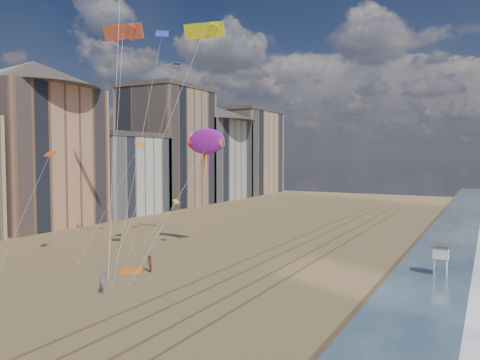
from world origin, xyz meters
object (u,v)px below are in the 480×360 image
object	(u,v)px
lifeguard_stand	(441,252)
kite_flyer_a	(102,284)
kite_flyer_b	(149,264)
show_kite	(206,142)
grounded_kite	(131,271)

from	to	relation	value
lifeguard_stand	kite_flyer_a	bearing A→B (deg)	-140.86
lifeguard_stand	kite_flyer_b	world-z (taller)	lifeguard_stand
lifeguard_stand	show_kite	distance (m)	30.33
lifeguard_stand	kite_flyer_a	xyz separation A→B (m)	(-25.89, -21.06, -1.56)
show_kite	lifeguard_stand	bearing A→B (deg)	0.86
kite_flyer_a	kite_flyer_b	bearing A→B (deg)	86.55
grounded_kite	kite_flyer_b	world-z (taller)	kite_flyer_b
kite_flyer_b	kite_flyer_a	bearing A→B (deg)	-40.76
grounded_kite	kite_flyer_a	distance (m)	7.90
grounded_kite	show_kite	size ratio (longest dim) A/B	0.11
grounded_kite	show_kite	xyz separation A→B (m)	(0.88, 13.38, 13.90)
lifeguard_stand	show_kite	world-z (taller)	show_kite
grounded_kite	show_kite	distance (m)	19.31
show_kite	kite_flyer_b	size ratio (longest dim) A/B	12.03
grounded_kite	kite_flyer_a	bearing A→B (deg)	-104.15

